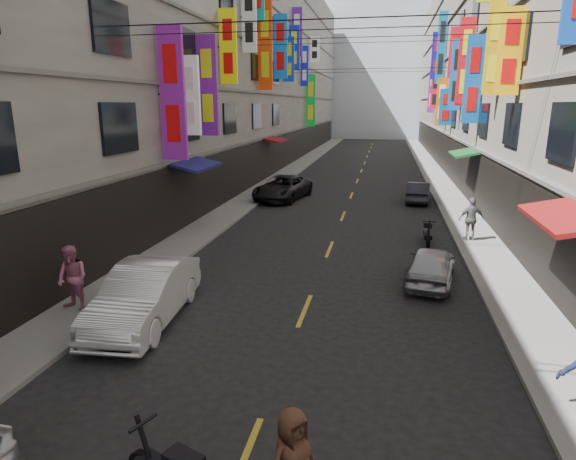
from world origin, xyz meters
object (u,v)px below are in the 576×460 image
at_px(car_left_far, 283,188).
at_px(pedestrian_lfar, 72,278).
at_px(car_left_mid, 145,294).
at_px(pedestrian_rfar, 471,219).
at_px(car_right_mid, 431,265).
at_px(scooter_far_right, 428,233).
at_px(car_right_far, 418,192).

bearing_deg(car_left_far, pedestrian_lfar, -87.32).
xyz_separation_m(car_left_mid, pedestrian_rfar, (9.59, 9.58, 0.25)).
height_order(car_left_mid, pedestrian_rfar, pedestrian_rfar).
xyz_separation_m(car_right_mid, pedestrian_lfar, (-9.74, -4.38, 0.43)).
xyz_separation_m(car_left_mid, car_left_far, (0.00, 17.34, -0.05)).
bearing_deg(scooter_far_right, car_right_mid, 87.96).
bearing_deg(car_right_mid, car_left_mid, 39.69).
xyz_separation_m(car_right_far, pedestrian_lfar, (-10.14, -18.05, 0.43)).
height_order(car_right_mid, car_right_far, car_right_mid).
xyz_separation_m(scooter_far_right, pedestrian_lfar, (-10.01, -9.15, 0.58)).
bearing_deg(car_left_far, pedestrian_rfar, -29.24).
bearing_deg(pedestrian_lfar, scooter_far_right, 58.23).
bearing_deg(pedestrian_lfar, car_left_mid, 14.05).
bearing_deg(car_right_mid, pedestrian_lfar, 33.59).
bearing_deg(car_left_far, scooter_far_right, -36.17).
relative_size(pedestrian_lfar, pedestrian_rfar, 1.01).
distance_m(car_left_mid, car_right_far, 19.80).
height_order(pedestrian_lfar, pedestrian_rfar, pedestrian_lfar).
xyz_separation_m(scooter_far_right, car_right_far, (0.13, 8.89, 0.15)).
height_order(car_left_mid, pedestrian_lfar, pedestrian_lfar).
distance_m(scooter_far_right, car_left_mid, 12.12).
height_order(scooter_far_right, car_left_mid, car_left_mid).
relative_size(scooter_far_right, pedestrian_rfar, 1.01).
relative_size(car_left_far, car_right_mid, 1.45).
distance_m(scooter_far_right, pedestrian_lfar, 13.57).
bearing_deg(car_left_far, car_left_mid, -80.27).
height_order(car_left_far, pedestrian_lfar, pedestrian_lfar).
relative_size(scooter_far_right, car_left_far, 0.35).
distance_m(scooter_far_right, car_right_far, 8.90).
bearing_deg(car_left_mid, car_left_far, 85.13).
xyz_separation_m(pedestrian_lfar, pedestrian_rfar, (11.73, 9.52, -0.01)).
distance_m(scooter_far_right, car_left_far, 11.31).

